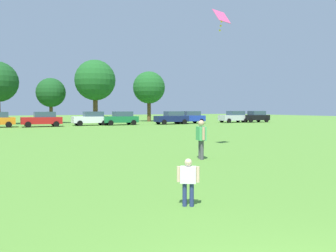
% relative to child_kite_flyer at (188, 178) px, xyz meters
% --- Properties ---
extents(ground_plane, '(160.00, 160.00, 0.00)m').
position_rel_child_kite_flyer_xyz_m(ground_plane, '(-0.85, 25.59, -0.60)').
color(ground_plane, '#568C33').
extents(child_kite_flyer, '(0.42, 0.33, 1.00)m').
position_rel_child_kite_flyer_xyz_m(child_kite_flyer, '(0.00, 0.00, 0.00)').
color(child_kite_flyer, navy).
rests_on(child_kite_flyer, ground).
extents(adult_bystander, '(0.40, 0.73, 1.58)m').
position_rel_child_kite_flyer_xyz_m(adult_bystander, '(3.81, 5.75, 0.34)').
color(adult_bystander, '#4C4C51').
rests_on(adult_bystander, ground).
extents(kite, '(1.07, 0.75, 1.05)m').
position_rel_child_kite_flyer_xyz_m(kite, '(6.51, 8.33, 5.90)').
color(kite, '#F24C8C').
extents(parked_car_red_2, '(4.30, 2.02, 1.68)m').
position_rel_child_kite_flyer_xyz_m(parked_car_red_2, '(1.04, 35.26, 0.26)').
color(parked_car_red_2, red).
rests_on(parked_car_red_2, ground).
extents(parked_car_white_3, '(4.30, 2.02, 1.68)m').
position_rel_child_kite_flyer_xyz_m(parked_car_white_3, '(6.73, 36.02, 0.26)').
color(parked_car_white_3, white).
rests_on(parked_car_white_3, ground).
extents(parked_car_green_4, '(4.30, 2.02, 1.68)m').
position_rel_child_kite_flyer_xyz_m(parked_car_green_4, '(10.27, 35.48, 0.26)').
color(parked_car_green_4, '#196B38').
rests_on(parked_car_green_4, ground).
extents(parked_car_navy_5, '(4.30, 2.02, 1.68)m').
position_rel_child_kite_flyer_xyz_m(parked_car_navy_5, '(17.02, 34.79, 0.26)').
color(parked_car_navy_5, '#141E4C').
rests_on(parked_car_navy_5, ground).
extents(parked_car_blue_6, '(4.30, 2.02, 1.68)m').
position_rel_child_kite_flyer_xyz_m(parked_car_blue_6, '(20.14, 35.72, 0.26)').
color(parked_car_blue_6, '#1E38AD').
rests_on(parked_car_blue_6, ground).
extents(parked_car_silver_7, '(4.30, 2.02, 1.68)m').
position_rel_child_kite_flyer_xyz_m(parked_car_silver_7, '(27.54, 35.60, 0.26)').
color(parked_car_silver_7, silver).
rests_on(parked_car_silver_7, ground).
extents(parked_car_black_8, '(4.30, 2.02, 1.68)m').
position_rel_child_kite_flyer_xyz_m(parked_car_black_8, '(31.08, 35.19, 0.26)').
color(parked_car_black_8, black).
rests_on(parked_car_black_8, ground).
extents(tree_center_right, '(4.01, 4.01, 6.25)m').
position_rel_child_kite_flyer_xyz_m(tree_center_right, '(3.25, 44.63, 3.62)').
color(tree_center_right, brown).
rests_on(tree_center_right, ground).
extents(tree_right, '(5.68, 5.68, 8.85)m').
position_rel_child_kite_flyer_xyz_m(tree_right, '(8.97, 42.76, 5.38)').
color(tree_right, brown).
rests_on(tree_right, ground).
extents(tree_far_right, '(5.04, 5.04, 7.86)m').
position_rel_child_kite_flyer_xyz_m(tree_far_right, '(18.08, 44.99, 4.71)').
color(tree_far_right, brown).
rests_on(tree_far_right, ground).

